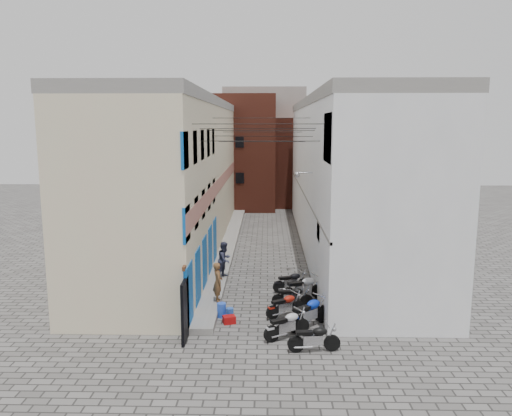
# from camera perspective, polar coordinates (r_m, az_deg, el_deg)

# --- Properties ---
(ground) EXTENTS (90.00, 90.00, 0.00)m
(ground) POSITION_cam_1_polar(r_m,az_deg,el_deg) (18.42, 0.19, -14.43)
(ground) COLOR #555350
(ground) RESTS_ON ground
(plinth) EXTENTS (0.90, 26.00, 0.25)m
(plinth) POSITION_cam_1_polar(r_m,az_deg,el_deg) (30.81, -3.15, -4.28)
(plinth) COLOR gray
(plinth) RESTS_ON ground
(building_left) EXTENTS (5.10, 27.00, 9.00)m
(building_left) POSITION_cam_1_polar(r_m,az_deg,el_deg) (30.39, -8.77, 3.80)
(building_left) COLOR beige
(building_left) RESTS_ON ground
(building_right) EXTENTS (5.94, 26.00, 9.00)m
(building_right) POSITION_cam_1_polar(r_m,az_deg,el_deg) (30.33, 10.19, 3.77)
(building_right) COLOR silver
(building_right) RESTS_ON ground
(building_far_brick_left) EXTENTS (6.00, 6.00, 10.00)m
(building_far_brick_left) POSITION_cam_1_polar(r_m,az_deg,el_deg) (44.95, -1.66, 6.39)
(building_far_brick_left) COLOR maroon
(building_far_brick_left) RESTS_ON ground
(building_far_brick_right) EXTENTS (5.00, 6.00, 8.00)m
(building_far_brick_right) POSITION_cam_1_polar(r_m,az_deg,el_deg) (47.03, 4.59, 5.29)
(building_far_brick_right) COLOR maroon
(building_far_brick_right) RESTS_ON ground
(building_far_concrete) EXTENTS (8.00, 5.00, 11.00)m
(building_far_concrete) POSITION_cam_1_polar(r_m,az_deg,el_deg) (50.87, 0.96, 7.33)
(building_far_concrete) COLOR gray
(building_far_concrete) RESTS_ON ground
(far_shopfront) EXTENTS (2.00, 0.30, 2.40)m
(far_shopfront) POSITION_cam_1_polar(r_m,az_deg,el_deg) (42.50, 0.86, 1.06)
(far_shopfront) COLOR black
(far_shopfront) RESTS_ON ground
(overhead_wires) EXTENTS (5.80, 13.02, 1.32)m
(overhead_wires) POSITION_cam_1_polar(r_m,az_deg,el_deg) (24.47, 0.56, 8.71)
(overhead_wires) COLOR black
(overhead_wires) RESTS_ON ground
(motorcycle_a) EXTENTS (1.83, 0.73, 1.03)m
(motorcycle_a) POSITION_cam_1_polar(r_m,az_deg,el_deg) (17.21, 6.66, -14.43)
(motorcycle_a) COLOR black
(motorcycle_a) RESTS_ON ground
(motorcycle_b) EXTENTS (1.90, 1.47, 1.08)m
(motorcycle_b) POSITION_cam_1_polar(r_m,az_deg,el_deg) (18.10, 3.56, -13.04)
(motorcycle_b) COLOR #B4B4B9
(motorcycle_b) RESTS_ON ground
(motorcycle_c) EXTENTS (2.02, 1.94, 1.23)m
(motorcycle_c) POSITION_cam_1_polar(r_m,az_deg,el_deg) (19.03, 6.10, -11.67)
(motorcycle_c) COLOR #0C2FBF
(motorcycle_c) RESTS_ON ground
(motorcycle_d) EXTENTS (1.76, 1.37, 1.00)m
(motorcycle_d) POSITION_cam_1_polar(r_m,az_deg,el_deg) (20.01, 3.37, -10.91)
(motorcycle_d) COLOR #99170A
(motorcycle_d) RESTS_ON ground
(motorcycle_e) EXTENTS (1.73, 0.57, 1.00)m
(motorcycle_e) POSITION_cam_1_polar(r_m,az_deg,el_deg) (20.96, 4.20, -9.95)
(motorcycle_e) COLOR black
(motorcycle_e) RESTS_ON ground
(motorcycle_f) EXTENTS (2.17, 1.38, 1.20)m
(motorcycle_f) POSITION_cam_1_polar(r_m,az_deg,el_deg) (21.74, 5.47, -8.96)
(motorcycle_f) COLOR silver
(motorcycle_f) RESTS_ON ground
(motorcycle_g) EXTENTS (1.83, 1.12, 1.01)m
(motorcycle_g) POSITION_cam_1_polar(r_m,az_deg,el_deg) (22.84, 4.05, -8.27)
(motorcycle_g) COLOR black
(motorcycle_g) RESTS_ON ground
(person_a) EXTENTS (0.54, 0.68, 1.65)m
(person_a) POSITION_cam_1_polar(r_m,az_deg,el_deg) (20.80, -4.39, -8.43)
(person_a) COLOR brown
(person_a) RESTS_ON plinth
(person_b) EXTENTS (0.95, 1.04, 1.72)m
(person_b) POSITION_cam_1_polar(r_m,az_deg,el_deg) (23.96, -3.60, -5.90)
(person_b) COLOR #2F3147
(person_b) RESTS_ON plinth
(water_jug_near) EXTENTS (0.32, 0.32, 0.45)m
(water_jug_near) POSITION_cam_1_polar(r_m,az_deg,el_deg) (19.82, -3.00, -11.96)
(water_jug_near) COLOR blue
(water_jug_near) RESTS_ON ground
(water_jug_far) EXTENTS (0.41, 0.41, 0.56)m
(water_jug_far) POSITION_cam_1_polar(r_m,az_deg,el_deg) (20.03, -3.96, -11.56)
(water_jug_far) COLOR blue
(water_jug_far) RESTS_ON ground
(red_crate) EXTENTS (0.55, 0.47, 0.29)m
(red_crate) POSITION_cam_1_polar(r_m,az_deg,el_deg) (19.48, -3.09, -12.62)
(red_crate) COLOR #A10B0C
(red_crate) RESTS_ON ground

